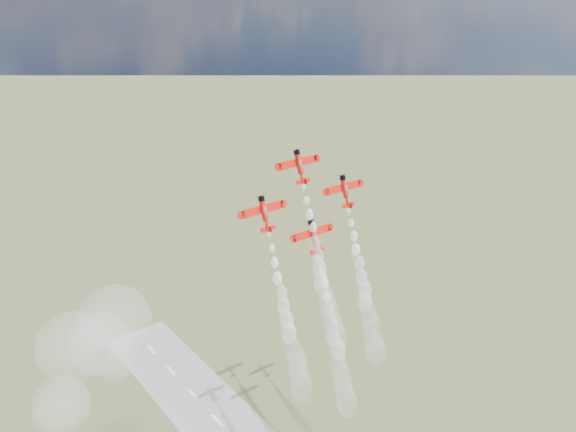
# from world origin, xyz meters

# --- Properties ---
(plane_lead) EXTENTS (12.63, 5.46, 8.71)m
(plane_lead) POSITION_xyz_m (-0.52, 17.13, 120.11)
(plane_lead) COLOR red
(plane_lead) RESTS_ON ground
(plane_left) EXTENTS (12.63, 5.46, 8.71)m
(plane_left) POSITION_xyz_m (-13.97, 14.01, 111.23)
(plane_left) COLOR red
(plane_left) RESTS_ON ground
(plane_right) EXTENTS (12.63, 5.46, 8.71)m
(plane_right) POSITION_xyz_m (12.92, 14.01, 111.23)
(plane_right) COLOR red
(plane_right) RESTS_ON ground
(plane_slot) EXTENTS (12.63, 5.46, 8.71)m
(plane_slot) POSITION_xyz_m (-0.52, 10.89, 102.35)
(plane_slot) COLOR red
(plane_slot) RESTS_ON ground
(smoke_trail_lead) EXTENTS (5.35, 16.90, 42.15)m
(smoke_trail_lead) POSITION_xyz_m (-0.39, 4.45, 84.29)
(smoke_trail_lead) COLOR white
(smoke_trail_lead) RESTS_ON plane_lead
(smoke_trail_left) EXTENTS (5.44, 16.89, 41.01)m
(smoke_trail_left) POSITION_xyz_m (-13.91, 1.42, 75.84)
(smoke_trail_left) COLOR white
(smoke_trail_left) RESTS_ON plane_left
(smoke_trail_right) EXTENTS (6.11, 16.02, 41.83)m
(smoke_trail_right) POSITION_xyz_m (12.93, 1.61, 75.35)
(smoke_trail_right) COLOR white
(smoke_trail_right) RESTS_ON plane_right
(smoke_trail_slot) EXTENTS (5.51, 16.59, 42.19)m
(smoke_trail_slot) POSITION_xyz_m (-0.52, -1.55, 66.49)
(smoke_trail_slot) COLOR white
(smoke_trail_slot) RESTS_ON plane_slot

